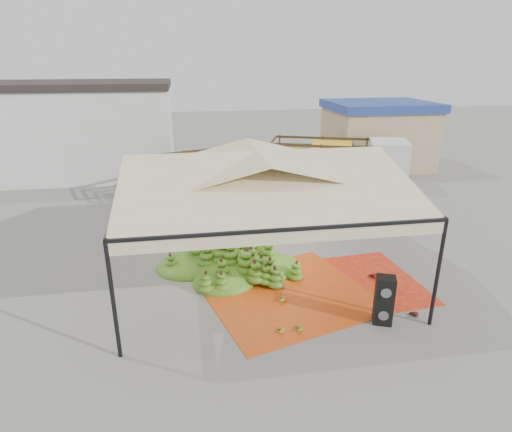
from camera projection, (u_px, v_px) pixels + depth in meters
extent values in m
plane|color=slate|center=(257.00, 267.00, 14.53)|extent=(90.00, 90.00, 0.00)
cylinder|color=black|center=(113.00, 302.00, 9.69)|extent=(0.10, 0.10, 3.00)
cylinder|color=black|center=(438.00, 274.00, 10.92)|extent=(0.10, 0.10, 3.00)
cylinder|color=black|center=(142.00, 196.00, 17.09)|extent=(0.10, 0.10, 3.00)
cylinder|color=black|center=(334.00, 187.00, 18.31)|extent=(0.10, 0.10, 3.00)
pyramid|color=beige|center=(258.00, 167.00, 13.31)|extent=(8.00, 8.00, 1.00)
cube|color=black|center=(258.00, 182.00, 13.48)|extent=(8.00, 8.00, 0.08)
cube|color=beige|center=(258.00, 188.00, 13.54)|extent=(8.00, 8.00, 0.36)
cube|color=silver|center=(50.00, 133.00, 25.06)|extent=(14.00, 6.00, 5.00)
cube|color=black|center=(42.00, 85.00, 24.12)|extent=(14.30, 6.30, 0.40)
cube|color=tan|center=(377.00, 138.00, 27.45)|extent=(6.00, 5.00, 3.60)
cube|color=navy|center=(380.00, 106.00, 26.73)|extent=(6.30, 5.30, 0.50)
cube|color=#CF4C13|center=(287.00, 294.00, 12.89)|extent=(5.63, 5.48, 0.01)
cube|color=#EB4316|center=(360.00, 282.00, 13.57)|extent=(3.83, 3.99, 0.01)
ellipsoid|color=#407418|center=(232.00, 254.00, 14.28)|extent=(5.73, 5.00, 1.09)
ellipsoid|color=gold|center=(280.00, 298.00, 12.49)|extent=(0.53, 0.47, 0.20)
ellipsoid|color=gold|center=(278.00, 329.00, 11.06)|extent=(0.41, 0.34, 0.18)
ellipsoid|color=#551E13|center=(371.00, 276.00, 13.76)|extent=(0.51, 0.44, 0.21)
ellipsoid|color=#5D2515|center=(412.00, 314.00, 11.72)|extent=(0.47, 0.41, 0.19)
ellipsoid|color=#527A19|center=(296.00, 328.00, 11.14)|extent=(0.43, 0.36, 0.18)
ellipsoid|color=#417017|center=(219.00, 213.00, 11.95)|extent=(0.24, 0.24, 0.20)
ellipsoid|color=#417017|center=(271.00, 210.00, 12.18)|extent=(0.24, 0.24, 0.20)
ellipsoid|color=#417017|center=(322.00, 207.00, 12.41)|extent=(0.24, 0.24, 0.20)
cube|color=black|center=(383.00, 311.00, 11.41)|extent=(0.61, 0.57, 0.68)
cube|color=black|center=(385.00, 289.00, 11.18)|extent=(0.61, 0.57, 0.68)
imported|color=gray|center=(270.00, 200.00, 19.04)|extent=(0.62, 0.50, 1.47)
cube|color=#482C18|center=(193.00, 179.00, 21.12)|extent=(5.55, 3.89, 0.12)
cube|color=silver|center=(252.00, 169.00, 22.60)|extent=(2.46, 2.71, 2.33)
cylinder|color=black|center=(165.00, 202.00, 19.68)|extent=(0.96, 0.59, 0.91)
cylinder|color=black|center=(152.00, 190.00, 21.34)|extent=(0.96, 0.59, 0.91)
cylinder|color=black|center=(228.00, 192.00, 21.15)|extent=(0.96, 0.59, 0.91)
cylinder|color=black|center=(212.00, 182.00, 22.81)|extent=(0.96, 0.59, 0.91)
cylinder|color=black|center=(258.00, 187.00, 21.93)|extent=(0.96, 0.59, 0.91)
cylinder|color=black|center=(240.00, 178.00, 23.59)|extent=(0.96, 0.59, 0.91)
ellipsoid|color=#3C6F17|center=(193.00, 169.00, 20.95)|extent=(4.42, 3.07, 0.71)
cube|color=yellow|center=(202.00, 160.00, 21.03)|extent=(2.58, 2.58, 0.25)
cube|color=#463117|center=(321.00, 163.00, 23.86)|extent=(5.95, 4.17, 0.13)
cube|color=white|center=(387.00, 164.00, 23.23)|extent=(2.64, 2.90, 2.50)
cylinder|color=black|center=(284.00, 178.00, 23.41)|extent=(1.03, 0.63, 0.98)
cylinder|color=black|center=(288.00, 168.00, 25.41)|extent=(1.03, 0.63, 0.98)
cylinder|color=black|center=(348.00, 181.00, 22.83)|extent=(1.03, 0.63, 0.98)
cylinder|color=black|center=(347.00, 171.00, 24.83)|extent=(1.03, 0.63, 0.98)
cylinder|color=black|center=(384.00, 183.00, 22.53)|extent=(1.03, 0.63, 0.98)
cylinder|color=black|center=(380.00, 172.00, 24.53)|extent=(1.03, 0.63, 0.98)
ellipsoid|color=#367B19|center=(321.00, 154.00, 23.67)|extent=(4.75, 3.30, 0.76)
cube|color=yellow|center=(332.00, 146.00, 23.43)|extent=(2.77, 2.77, 0.27)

